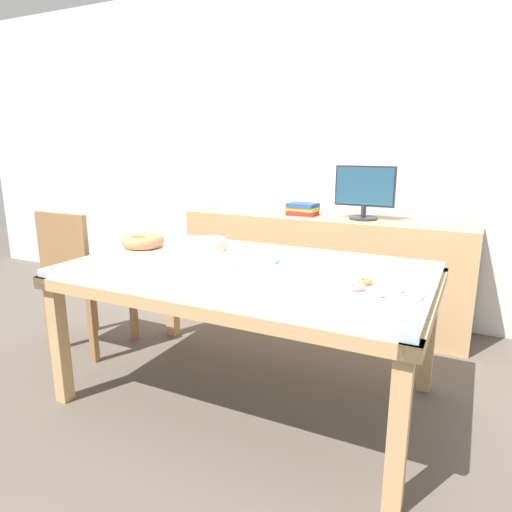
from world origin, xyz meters
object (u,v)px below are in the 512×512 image
(cake_chocolate_round, at_px, (207,246))
(tealight_near_cakes, at_px, (238,267))
(tealight_centre, at_px, (337,267))
(chair, at_px, (80,274))
(tealight_right_edge, at_px, (235,272))
(pastry_platter, at_px, (376,290))
(plate_stack, at_px, (258,258))
(computer_monitor, at_px, (364,193))
(cake_golden_bundt, at_px, (143,242))
(book_stack, at_px, (303,209))

(cake_chocolate_round, distance_m, tealight_near_cakes, 0.42)
(tealight_centre, bearing_deg, chair, -176.38)
(chair, distance_m, tealight_right_edge, 1.29)
(cake_chocolate_round, bearing_deg, chair, -171.63)
(pastry_platter, bearing_deg, plate_stack, 159.96)
(tealight_right_edge, relative_size, tealight_centre, 1.00)
(pastry_platter, bearing_deg, cake_chocolate_round, 163.45)
(cake_chocolate_round, height_order, tealight_right_edge, cake_chocolate_round)
(computer_monitor, distance_m, tealight_right_edge, 1.44)
(cake_chocolate_round, height_order, tealight_near_cakes, cake_chocolate_round)
(cake_chocolate_round, xyz_separation_m, cake_golden_bundt, (-0.38, -0.10, 0.01))
(chair, xyz_separation_m, computer_monitor, (1.54, 1.19, 0.49))
(tealight_near_cakes, bearing_deg, chair, 174.71)
(book_stack, xyz_separation_m, tealight_near_cakes, (0.15, -1.31, -0.12))
(book_stack, height_order, plate_stack, book_stack)
(tealight_right_edge, distance_m, tealight_centre, 0.51)
(book_stack, bearing_deg, chair, -132.22)
(chair, relative_size, tealight_centre, 23.50)
(tealight_near_cakes, bearing_deg, tealight_centre, 26.43)
(computer_monitor, relative_size, cake_chocolate_round, 1.51)
(computer_monitor, bearing_deg, chair, -142.35)
(chair, height_order, tealight_right_edge, chair)
(pastry_platter, relative_size, tealight_centre, 9.50)
(cake_golden_bundt, xyz_separation_m, tealight_right_edge, (0.75, -0.22, -0.03))
(cake_golden_bundt, distance_m, plate_stack, 0.75)
(chair, xyz_separation_m, cake_golden_bundt, (0.51, 0.03, 0.25))
(plate_stack, bearing_deg, tealight_near_cakes, -97.50)
(computer_monitor, height_order, book_stack, computer_monitor)
(pastry_platter, bearing_deg, book_stack, 121.78)
(pastry_platter, xyz_separation_m, tealight_centre, (-0.25, 0.28, -0.00))
(cake_golden_bundt, distance_m, tealight_near_cakes, 0.74)
(chair, bearing_deg, plate_stack, 3.16)
(cake_chocolate_round, xyz_separation_m, tealight_centre, (0.78, -0.03, -0.03))
(tealight_centre, distance_m, tealight_near_cakes, 0.49)
(cake_golden_bundt, bearing_deg, plate_stack, 2.82)
(tealight_near_cakes, bearing_deg, book_stack, 96.56)
(book_stack, relative_size, plate_stack, 1.17)
(cake_golden_bundt, height_order, pastry_platter, cake_golden_bundt)
(computer_monitor, relative_size, tealight_right_edge, 10.60)
(book_stack, bearing_deg, tealight_near_cakes, -83.44)
(tealight_centre, bearing_deg, computer_monitor, 96.90)
(cake_golden_bundt, height_order, tealight_right_edge, cake_golden_bundt)
(pastry_platter, height_order, tealight_centre, tealight_centre)
(tealight_right_edge, bearing_deg, cake_chocolate_round, 138.34)
(cake_chocolate_round, bearing_deg, computer_monitor, 58.48)
(plate_stack, bearing_deg, tealight_centre, 4.99)
(plate_stack, bearing_deg, cake_golden_bundt, -177.18)
(pastry_platter, height_order, plate_stack, plate_stack)
(tealight_right_edge, bearing_deg, chair, 171.35)
(chair, relative_size, tealight_right_edge, 23.50)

